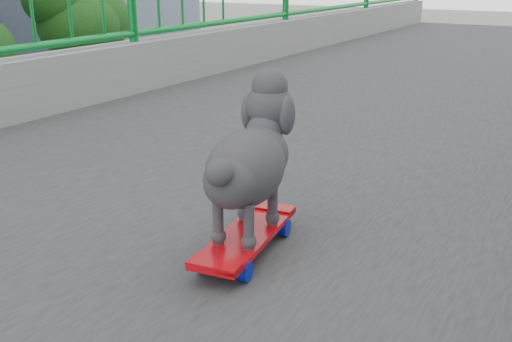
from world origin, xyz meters
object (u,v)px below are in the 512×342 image
object	(u,v)px
poodle	(250,158)
car_0	(284,233)
skateboard	(246,238)
car_3	(30,181)
car_2	(107,195)

from	to	relation	value
poodle	car_0	xyz separation A→B (m)	(-6.41, 12.39, -6.60)
poodle	skateboard	bearing A→B (deg)	-90.00
skateboard	car_0	bearing A→B (deg)	109.04
skateboard	car_3	size ratio (longest dim) A/B	0.09
car_3	car_2	bearing A→B (deg)	-172.42
skateboard	car_0	world-z (taller)	skateboard
skateboard	car_2	distance (m)	18.69
car_0	car_2	world-z (taller)	car_2
poodle	car_2	xyz separation A→B (m)	(-12.81, 12.01, -6.55)
car_2	car_3	world-z (taller)	car_3
poodle	car_2	world-z (taller)	poodle
car_0	poodle	bearing A→B (deg)	-62.62
poodle	car_3	distance (m)	20.82
car_3	skateboard	bearing A→B (deg)	144.06
skateboard	car_2	xyz separation A→B (m)	(-12.82, 12.04, -6.33)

